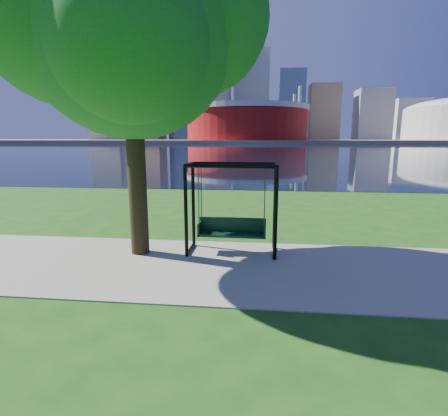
# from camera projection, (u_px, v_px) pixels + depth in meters

# --- Properties ---
(ground) EXTENTS (900.00, 900.00, 0.00)m
(ground) POSITION_uv_depth(u_px,v_px,m) (225.00, 261.00, 8.71)
(ground) COLOR #1E5114
(ground) RESTS_ON ground
(path) EXTENTS (120.00, 4.00, 0.03)m
(path) POSITION_uv_depth(u_px,v_px,m) (223.00, 267.00, 8.22)
(path) COLOR #9E937F
(path) RESTS_ON ground
(river) EXTENTS (900.00, 180.00, 0.02)m
(river) POSITION_uv_depth(u_px,v_px,m) (259.00, 148.00, 108.15)
(river) COLOR black
(river) RESTS_ON ground
(far_bank) EXTENTS (900.00, 228.00, 2.00)m
(far_bank) POSITION_uv_depth(u_px,v_px,m) (261.00, 141.00, 306.85)
(far_bank) COLOR #937F60
(far_bank) RESTS_ON ground
(stadium) EXTENTS (83.00, 83.00, 32.00)m
(stadium) POSITION_uv_depth(u_px,v_px,m) (247.00, 122.00, 236.09)
(stadium) COLOR maroon
(stadium) RESTS_ON far_bank
(skyline) EXTENTS (392.00, 66.00, 96.50)m
(skyline) POSITION_uv_depth(u_px,v_px,m) (258.00, 101.00, 313.53)
(skyline) COLOR gray
(skyline) RESTS_ON far_bank
(swing) EXTENTS (2.33, 1.03, 2.38)m
(swing) POSITION_uv_depth(u_px,v_px,m) (232.00, 210.00, 9.08)
(swing) COLOR black
(swing) RESTS_ON ground
(park_tree) EXTENTS (6.53, 5.90, 8.11)m
(park_tree) POSITION_uv_depth(u_px,v_px,m) (128.00, 24.00, 8.22)
(park_tree) COLOR black
(park_tree) RESTS_ON ground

